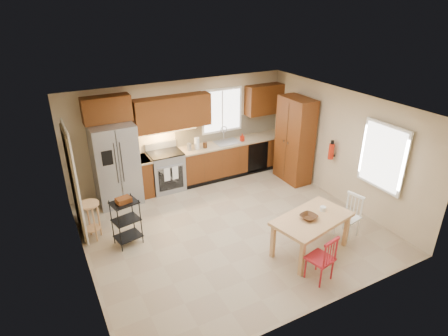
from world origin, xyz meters
name	(u,v)px	position (x,y,z in m)	size (l,w,h in m)	color
floor	(231,227)	(0.00, 0.00, 0.00)	(5.50, 5.50, 0.00)	tan
ceiling	(232,107)	(0.00, 0.00, 2.50)	(5.50, 5.00, 0.02)	silver
wall_back	(181,132)	(0.00, 2.50, 1.25)	(5.50, 0.02, 2.50)	#CCB793
wall_front	(321,242)	(0.00, -2.50, 1.25)	(5.50, 0.02, 2.50)	#CCB793
wall_left	(78,207)	(-2.75, 0.00, 1.25)	(0.02, 5.00, 2.50)	#CCB793
wall_right	(341,146)	(2.75, 0.00, 1.25)	(0.02, 5.00, 2.50)	#CCB793
refrigerator	(116,164)	(-1.70, 2.12, 0.91)	(0.92, 0.75, 1.82)	gray
range_stove	(166,171)	(-0.55, 2.19, 0.46)	(0.76, 0.63, 0.92)	gray
base_cabinet_narrow	(144,176)	(-1.10, 2.20, 0.45)	(0.30, 0.60, 0.90)	#5F3111
base_cabinet_run	(233,157)	(1.29, 2.20, 0.45)	(2.92, 0.60, 0.90)	#5F3111
dishwasher	(258,157)	(1.85, 1.91, 0.45)	(0.60, 0.02, 0.78)	black
backsplash	(228,127)	(1.29, 2.48, 1.18)	(2.92, 0.03, 0.55)	beige
upper_over_fridge	(107,109)	(-1.70, 2.33, 2.10)	(1.00, 0.35, 0.55)	#603210
upper_left_block	(173,113)	(-0.25, 2.33, 1.83)	(1.80, 0.35, 0.75)	#603210
upper_right_block	(264,99)	(2.25, 2.33, 1.83)	(1.00, 0.35, 0.75)	#603210
window_back	(222,110)	(1.10, 2.48, 1.65)	(1.12, 0.04, 1.12)	white
sink	(227,144)	(1.10, 2.20, 0.86)	(0.62, 0.46, 0.16)	gray
undercab_glow	(162,131)	(-0.55, 2.30, 1.43)	(1.60, 0.30, 0.01)	#FFBF66
soap_bottle	(242,137)	(1.48, 2.10, 1.00)	(0.09, 0.09, 0.19)	#B41F0C
paper_towel	(197,143)	(0.25, 2.15, 1.04)	(0.12, 0.12, 0.28)	white
canister_steel	(189,147)	(0.05, 2.15, 0.99)	(0.11, 0.11, 0.18)	gray
canister_wood	(205,145)	(0.45, 2.12, 0.97)	(0.10, 0.10, 0.14)	#482913
pantry	(295,140)	(2.43, 1.20, 1.05)	(0.50, 0.95, 2.10)	#5F3111
fire_extinguisher	(331,151)	(2.63, 0.15, 1.10)	(0.12, 0.12, 0.36)	#B41F0C
window_right	(383,157)	(2.68, -1.15, 1.45)	(0.04, 1.02, 1.32)	white
doorway	(73,184)	(-2.67, 1.30, 1.05)	(0.04, 0.95, 2.10)	#8C7A59
dining_table	(310,235)	(0.90, -1.32, 0.35)	(1.43, 0.81, 0.70)	tan
chair_red	(320,258)	(0.55, -1.97, 0.42)	(0.39, 0.39, 0.84)	maroon
chair_white	(348,217)	(1.85, -1.27, 0.42)	(0.39, 0.39, 0.84)	white
table_bowl	(308,219)	(0.81, -1.32, 0.71)	(0.29, 0.29, 0.07)	#482913
table_jar	(323,210)	(1.22, -1.23, 0.73)	(0.10, 0.10, 0.11)	white
bar_stool	(92,221)	(-2.50, 0.93, 0.38)	(0.37, 0.37, 0.77)	tan
utility_cart	(126,222)	(-1.95, 0.45, 0.46)	(0.46, 0.36, 0.93)	black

